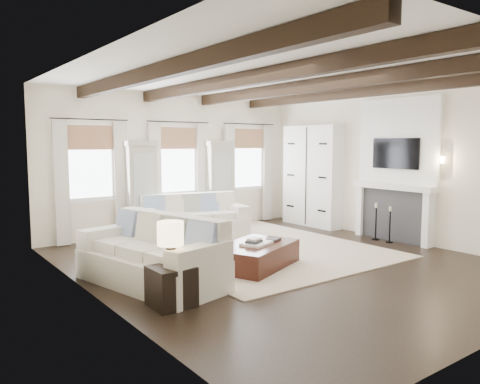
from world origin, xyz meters
TOP-DOWN VIEW (x-y plane):
  - ground at (0.00, 0.00)m, footprint 7.50×7.50m
  - room_shell at (0.75, 0.90)m, footprint 6.54×7.54m
  - area_rug at (0.27, 1.24)m, footprint 4.08×4.97m
  - sofa_back at (-0.18, 2.72)m, footprint 2.42×1.53m
  - sofa_left at (-2.32, 0.22)m, footprint 1.55×2.52m
  - ottoman at (-0.58, 0.04)m, footprint 1.77×1.46m
  - tray at (-0.59, -0.00)m, footprint 0.61×0.55m
  - book_lower at (-0.65, -0.02)m, footprint 0.32×0.29m
  - book_upper at (-0.63, 0.01)m, footprint 0.27×0.24m
  - book_loose at (-0.13, 0.09)m, footprint 0.29×0.26m
  - side_table_front at (-2.59, -0.78)m, footprint 0.51×0.51m
  - lamp_front at (-2.59, -0.78)m, footprint 0.33×0.33m
  - side_table_back at (-1.27, 3.75)m, footprint 0.38×0.38m
  - lamp_back at (-1.27, 3.75)m, footprint 0.34×0.34m
  - candlestick_near at (2.90, -0.08)m, footprint 0.15×0.15m
  - candlestick_far at (2.90, 0.27)m, footprint 0.16×0.16m

SIDE VIEW (x-z plane):
  - ground at x=0.00m, z-range 0.00..0.00m
  - area_rug at x=0.27m, z-range 0.00..0.02m
  - ottoman at x=-0.58m, z-range 0.00..0.40m
  - side_table_front at x=-2.59m, z-range 0.00..0.51m
  - side_table_back at x=-1.27m, z-range 0.00..0.57m
  - candlestick_near at x=2.90m, z-range -0.06..0.69m
  - candlestick_far at x=2.90m, z-range -0.07..0.73m
  - sofa_back at x=-0.18m, z-range -0.09..0.87m
  - sofa_left at x=-2.32m, z-range -0.10..0.90m
  - book_loose at x=-0.13m, z-range 0.40..0.43m
  - tray at x=-0.59m, z-range 0.40..0.44m
  - book_lower at x=-0.65m, z-range 0.44..0.48m
  - book_upper at x=-0.63m, z-range 0.48..0.51m
  - lamp_front at x=-2.59m, z-range 0.62..1.19m
  - lamp_back at x=-1.27m, z-range 0.67..1.26m
  - room_shell at x=0.75m, z-range 0.28..3.50m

